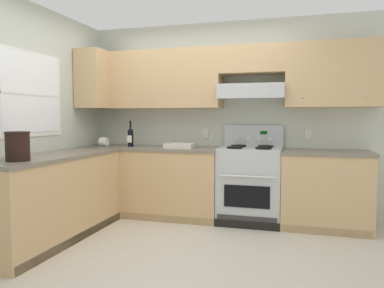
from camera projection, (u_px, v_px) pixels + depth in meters
name	position (u px, v px, depth m)	size (l,w,h in m)	color
ground_plane	(164.00, 251.00, 3.67)	(7.04, 7.04, 0.00)	beige
wall_back	(233.00, 104.00, 4.92)	(4.68, 0.57, 2.55)	beige
wall_left	(37.00, 114.00, 4.24)	(0.47, 4.00, 2.55)	beige
counter_back_run	(209.00, 184.00, 4.79)	(3.60, 0.65, 0.91)	tan
counter_left_run	(53.00, 198.00, 3.98)	(0.63, 1.91, 0.91)	tan
stove	(250.00, 184.00, 4.65)	(0.76, 0.62, 1.20)	#B7BABC
wine_bottle	(131.00, 136.00, 5.02)	(0.08, 0.08, 0.35)	black
bowl	(180.00, 146.00, 4.82)	(0.37, 0.25, 0.06)	beige
bucket	(18.00, 146.00, 3.37)	(0.22, 0.22, 0.26)	black
paper_towel_roll	(104.00, 142.00, 5.12)	(0.10, 0.12, 0.12)	white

